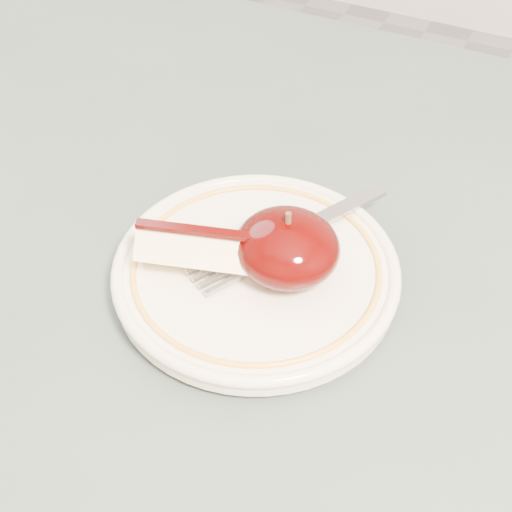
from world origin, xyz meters
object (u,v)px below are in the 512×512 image
at_px(table, 197,409).
at_px(plate, 256,270).
at_px(apple_half, 287,247).
at_px(fork, 289,236).

bearing_deg(table, plate, 72.17).
height_order(apple_half, fork, apple_half).
relative_size(table, fork, 5.83).
xyz_separation_m(table, apple_half, (0.04, 0.07, 0.13)).
distance_m(plate, apple_half, 0.03).
relative_size(table, plate, 4.55).
height_order(plate, fork, fork).
bearing_deg(apple_half, table, -120.94).
xyz_separation_m(table, fork, (0.03, 0.09, 0.11)).
xyz_separation_m(apple_half, fork, (-0.01, 0.03, -0.02)).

